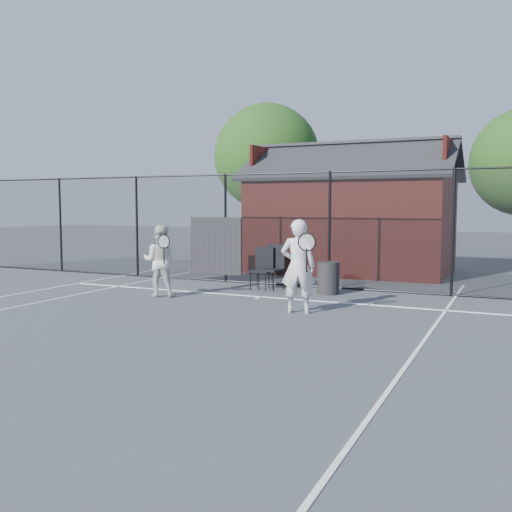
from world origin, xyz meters
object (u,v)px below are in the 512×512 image
at_px(chair_left, 271,268).
at_px(waste_bin, 328,278).
at_px(player_front, 298,266).
at_px(clubhouse, 352,222).
at_px(player_back, 160,261).
at_px(chair_right, 261,269).

distance_m(chair_left, waste_bin, 1.54).
height_order(player_front, waste_bin, player_front).
relative_size(clubhouse, waste_bin, 8.35).
bearing_deg(player_front, clubhouse, 97.34).
bearing_deg(player_back, waste_bin, 29.76).
xyz_separation_m(chair_right, waste_bin, (1.77, 0.00, -0.13)).
height_order(chair_right, waste_bin, chair_right).
bearing_deg(chair_right, clubhouse, 77.63).
xyz_separation_m(player_front, chair_left, (-1.72, 2.64, -0.37)).
bearing_deg(waste_bin, chair_left, 177.44).
bearing_deg(clubhouse, player_back, -111.43).
height_order(clubhouse, player_front, clubhouse).
height_order(chair_left, waste_bin, chair_left).
relative_size(player_back, chair_right, 1.61).
relative_size(clubhouse, chair_right, 6.24).
relative_size(clubhouse, player_back, 3.88).
distance_m(chair_right, waste_bin, 1.77).
distance_m(player_front, chair_left, 3.17).
xyz_separation_m(clubhouse, waste_bin, (0.77, -4.90, -1.22)).
relative_size(player_back, waste_bin, 2.15).
bearing_deg(chair_right, chair_left, 14.94).
distance_m(clubhouse, chair_right, 5.12).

